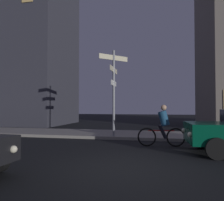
# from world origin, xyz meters

# --- Properties ---
(ground_plane) EXTENTS (80.00, 80.00, 0.00)m
(ground_plane) POSITION_xyz_m (0.00, 0.00, 0.00)
(ground_plane) COLOR black
(sidewalk_kerb) EXTENTS (40.00, 3.08, 0.14)m
(sidewalk_kerb) POSITION_xyz_m (0.00, 6.20, 0.07)
(sidewalk_kerb) COLOR gray
(sidewalk_kerb) RESTS_ON ground_plane
(signpost) EXTENTS (1.17, 1.54, 4.11)m
(signpost) POSITION_xyz_m (-1.31, 5.03, 2.60)
(signpost) COLOR gray
(signpost) RESTS_ON sidewalk_kerb
(cyclist) EXTENTS (1.81, 0.38, 1.61)m
(cyclist) POSITION_xyz_m (0.97, 3.33, 0.75)
(cyclist) COLOR black
(cyclist) RESTS_ON ground_plane
(building_left_block) EXTENTS (9.89, 6.51, 18.79)m
(building_left_block) POSITION_xyz_m (-12.04, 12.50, 9.40)
(building_left_block) COLOR #383842
(building_left_block) RESTS_ON ground_plane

